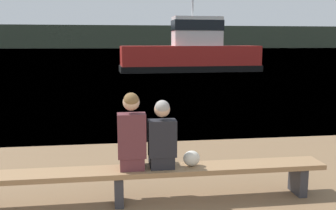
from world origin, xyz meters
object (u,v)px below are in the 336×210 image
person_right (162,138)px  tugboat_red (192,54)px  person_left (132,135)px  bench_main (119,176)px  shopping_bag (192,158)px

person_right → tugboat_red: 23.49m
person_left → person_right: size_ratio=1.11×
person_left → person_right: person_left is taller
bench_main → person_right: bearing=0.8°
bench_main → shopping_bag: size_ratio=24.79×
bench_main → tugboat_red: tugboat_red is taller
person_right → tugboat_red: tugboat_red is taller
bench_main → person_left: (0.18, 0.01, 0.56)m
shopping_bag → tugboat_red: size_ratio=0.02×
shopping_bag → tugboat_red: (4.67, 22.93, 0.69)m
person_left → tugboat_red: 23.58m
shopping_bag → tugboat_red: bearing=78.5°
person_left → shopping_bag: size_ratio=4.50×
tugboat_red → shopping_bag: bearing=166.1°
person_left → shopping_bag: person_left is taller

